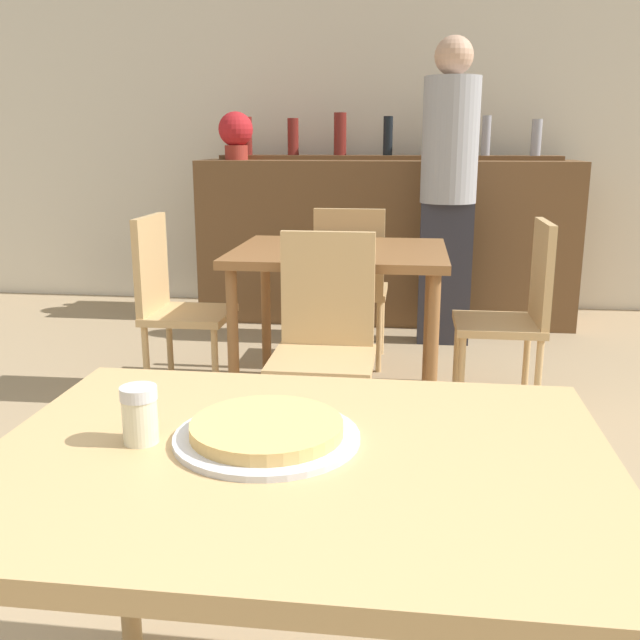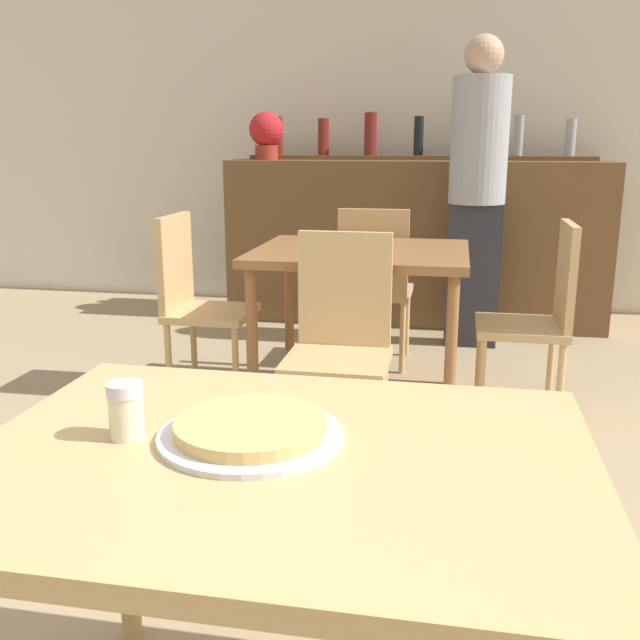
{
  "view_description": "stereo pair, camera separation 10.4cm",
  "coord_description": "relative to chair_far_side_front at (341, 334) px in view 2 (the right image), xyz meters",
  "views": [
    {
      "loc": [
        0.18,
        -1.14,
        1.26
      ],
      "look_at": [
        -0.03,
        0.55,
        0.83
      ],
      "focal_mm": 40.0,
      "sensor_mm": 36.0,
      "label": 1
    },
    {
      "loc": [
        0.29,
        -1.12,
        1.26
      ],
      "look_at": [
        -0.03,
        0.55,
        0.83
      ],
      "focal_mm": 40.0,
      "sensor_mm": 36.0,
      "label": 2
    }
  ],
  "objects": [
    {
      "name": "potted_plant",
      "position": [
        -0.9,
        2.29,
        0.8
      ],
      "size": [
        0.24,
        0.24,
        0.33
      ],
      "color": "maroon",
      "rests_on": "bar_counter"
    },
    {
      "name": "dining_table_far",
      "position": [
        -0.0,
        0.59,
        0.17
      ],
      "size": [
        0.99,
        0.84,
        0.76
      ],
      "color": "brown",
      "rests_on": "ground_plane"
    },
    {
      "name": "wall_back",
      "position": [
        0.15,
        2.85,
        0.89
      ],
      "size": [
        8.0,
        0.05,
        2.8
      ],
      "color": "silver",
      "rests_on": "ground_plane"
    },
    {
      "name": "person_standing",
      "position": [
        0.55,
        1.76,
        0.5
      ],
      "size": [
        0.34,
        0.34,
        1.85
      ],
      "color": "#2D2D38",
      "rests_on": "ground_plane"
    },
    {
      "name": "pizza_tray",
      "position": [
        0.08,
        -1.53,
        0.23
      ],
      "size": [
        0.34,
        0.34,
        0.04
      ],
      "color": "silver",
      "rests_on": "dining_table_near"
    },
    {
      "name": "bar_back_shelf",
      "position": [
        0.12,
        2.48,
        0.69
      ],
      "size": [
        2.39,
        0.24,
        0.35
      ],
      "color": "brown",
      "rests_on": "bar_counter"
    },
    {
      "name": "dining_table_near",
      "position": [
        0.15,
        -1.58,
        0.14
      ],
      "size": [
        1.1,
        0.83,
        0.73
      ],
      "color": "tan",
      "rests_on": "ground_plane"
    },
    {
      "name": "chair_far_side_front",
      "position": [
        0.0,
        0.0,
        0.0
      ],
      "size": [
        0.4,
        0.4,
        0.9
      ],
      "color": "tan",
      "rests_on": "ground_plane"
    },
    {
      "name": "cheese_shaker",
      "position": [
        -0.14,
        -1.57,
        0.27
      ],
      "size": [
        0.07,
        0.07,
        0.11
      ],
      "color": "beige",
      "rests_on": "dining_table_near"
    },
    {
      "name": "chair_far_side_right",
      "position": [
        0.83,
        0.59,
        0.0
      ],
      "size": [
        0.4,
        0.4,
        0.9
      ],
      "rotation": [
        0.0,
        0.0,
        -1.57
      ],
      "color": "tan",
      "rests_on": "ground_plane"
    },
    {
      "name": "chair_far_side_back",
      "position": [
        0.0,
        1.17,
        0.0
      ],
      "size": [
        0.4,
        0.4,
        0.9
      ],
      "rotation": [
        0.0,
        0.0,
        3.14
      ],
      "color": "tan",
      "rests_on": "ground_plane"
    },
    {
      "name": "chair_far_side_left",
      "position": [
        -0.83,
        0.59,
        0.0
      ],
      "size": [
        0.4,
        0.4,
        0.9
      ],
      "rotation": [
        0.0,
        0.0,
        1.57
      ],
      "color": "tan",
      "rests_on": "ground_plane"
    },
    {
      "name": "bar_counter",
      "position": [
        0.15,
        2.34,
        0.05
      ],
      "size": [
        2.6,
        0.56,
        1.12
      ],
      "color": "brown",
      "rests_on": "ground_plane"
    }
  ]
}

